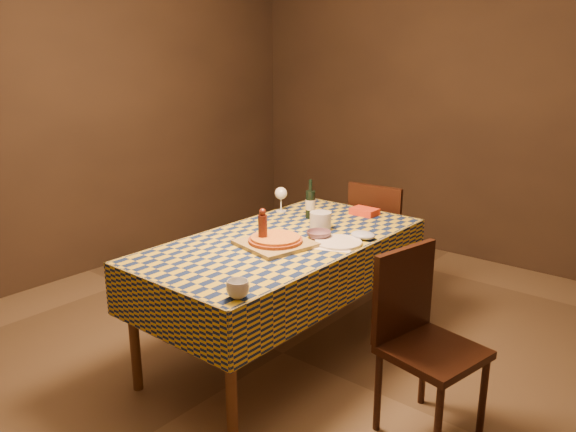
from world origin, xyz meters
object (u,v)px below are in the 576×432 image
Objects in this scene: dining_table at (283,251)px; bowl at (319,235)px; chair_far at (380,235)px; chair_right at (420,332)px; pizza at (275,239)px; wine_bottle at (310,204)px; cutting_board at (275,244)px; white_plate at (338,242)px.

dining_table is 0.24m from bowl.
chair_far and chair_right have the same top height.
pizza is at bearing -179.52° from chair_right.
dining_table is 4.50× the size of pizza.
chair_right is (1.13, -0.58, -0.35)m from wine_bottle.
white_plate is (0.26, 0.26, -0.00)m from cutting_board.
white_plate is 0.76m from chair_right.
cutting_board is 1.41× the size of wine_bottle.
pizza is (0.05, -0.13, 0.11)m from dining_table.
chair_far is at bearing 90.87° from cutting_board.
chair_far is at bearing 127.86° from chair_right.
chair_right is at bearing -27.26° from wine_bottle.
cutting_board reaches higher than dining_table.
cutting_board is 0.37m from white_plate.
dining_table is at bearing 112.12° from pizza.
bowl is 1.01m from chair_far.
chair_right reaches higher than dining_table.
wine_bottle is at bearing -105.59° from chair_far.
chair_far reaches higher than cutting_board.
dining_table is 1.98× the size of chair_far.
dining_table is 1.98× the size of chair_right.
chair_far reaches higher than pizza.
cutting_board is at bearing -89.13° from chair_far.
chair_right reaches higher than bowl.
pizza is at bearing -89.13° from chair_far.
white_plate is at bearing 23.16° from dining_table.
white_plate is at bearing -73.85° from chair_far.
pizza is 1.26m from chair_far.
dining_table is at bearing -91.70° from chair_far.
pizza is 0.97m from chair_right.
wine_bottle is at bearing 108.51° from cutting_board.
dining_table is at bearing 173.12° from chair_right.
dining_table is at bearing -139.98° from bowl.
white_plate is 0.29× the size of chair_right.
wine_bottle is (-0.15, 0.46, 0.18)m from dining_table.
bowl is 0.16× the size of chair_right.
white_plate is at bearing -2.12° from bowl.
bowl is 0.53× the size of white_plate.
wine_bottle is 0.57m from white_plate.
chair_far is at bearing 97.88° from bowl.
wine_bottle is 1.31m from chair_right.
wine_bottle is at bearing 133.97° from bowl.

